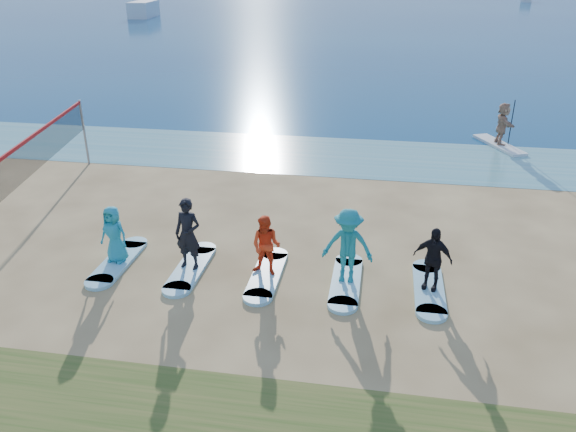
% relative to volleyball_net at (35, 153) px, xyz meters
% --- Properties ---
extents(ground, '(600.00, 600.00, 0.00)m').
position_rel_volleyball_net_xyz_m(ground, '(8.21, -3.49, -1.90)').
color(ground, tan).
rests_on(ground, ground).
extents(shallow_water, '(600.00, 600.00, 0.00)m').
position_rel_volleyball_net_xyz_m(shallow_water, '(8.21, 7.01, -1.90)').
color(shallow_water, teal).
rests_on(shallow_water, ground).
extents(volleyball_net, '(1.78, 8.93, 2.50)m').
position_rel_volleyball_net_xyz_m(volleyball_net, '(0.00, 0.00, 0.00)').
color(volleyball_net, gray).
rests_on(volleyball_net, ground).
extents(paddleboard, '(1.87, 3.02, 0.12)m').
position_rel_volleyball_net_xyz_m(paddleboard, '(15.29, 9.49, -1.84)').
color(paddleboard, silver).
rests_on(paddleboard, ground).
extents(paddleboarder, '(0.72, 1.67, 1.74)m').
position_rel_volleyball_net_xyz_m(paddleboarder, '(15.29, 9.49, -0.91)').
color(paddleboarder, tan).
rests_on(paddleboarder, paddleboard).
extents(boat_offshore_a, '(3.46, 7.09, 2.10)m').
position_rel_volleyball_net_xyz_m(boat_offshore_a, '(-23.53, 63.80, -1.90)').
color(boat_offshore_a, silver).
rests_on(boat_offshore_a, ground).
extents(boat_offshore_b, '(3.11, 5.78, 1.69)m').
position_rel_volleyball_net_xyz_m(boat_offshore_b, '(36.34, 107.64, -1.90)').
color(boat_offshore_b, silver).
rests_on(boat_offshore_b, ground).
extents(surfboard_0, '(0.70, 2.20, 0.09)m').
position_rel_volleyball_net_xyz_m(surfboard_0, '(3.74, -2.79, -1.86)').
color(surfboard_0, '#8DCCDB').
rests_on(surfboard_0, ground).
extents(student_0, '(0.80, 0.59, 1.51)m').
position_rel_volleyball_net_xyz_m(student_0, '(3.74, -2.79, -1.06)').
color(student_0, teal).
rests_on(student_0, surfboard_0).
extents(surfboard_1, '(0.70, 2.20, 0.09)m').
position_rel_volleyball_net_xyz_m(surfboard_1, '(5.72, -2.79, -1.86)').
color(surfboard_1, '#8DCCDB').
rests_on(surfboard_1, ground).
extents(student_1, '(0.74, 0.54, 1.86)m').
position_rel_volleyball_net_xyz_m(student_1, '(5.72, -2.79, -0.89)').
color(student_1, black).
rests_on(student_1, surfboard_1).
extents(surfboard_2, '(0.70, 2.20, 0.09)m').
position_rel_volleyball_net_xyz_m(surfboard_2, '(7.71, -2.79, -1.86)').
color(surfboard_2, '#8DCCDB').
rests_on(surfboard_2, ground).
extents(student_2, '(0.83, 0.70, 1.54)m').
position_rel_volleyball_net_xyz_m(student_2, '(7.71, -2.79, -1.04)').
color(student_2, red).
rests_on(student_2, surfboard_2).
extents(surfboard_3, '(0.70, 2.20, 0.09)m').
position_rel_volleyball_net_xyz_m(surfboard_3, '(9.69, -2.79, -1.86)').
color(surfboard_3, '#8DCCDB').
rests_on(surfboard_3, ground).
extents(student_3, '(1.25, 0.76, 1.88)m').
position_rel_volleyball_net_xyz_m(student_3, '(9.69, -2.79, -0.87)').
color(student_3, teal).
rests_on(student_3, surfboard_3).
extents(surfboard_4, '(0.70, 2.20, 0.09)m').
position_rel_volleyball_net_xyz_m(surfboard_4, '(11.67, -2.79, -1.86)').
color(surfboard_4, '#8DCCDB').
rests_on(surfboard_4, ground).
extents(student_4, '(0.99, 0.64, 1.57)m').
position_rel_volleyball_net_xyz_m(student_4, '(11.67, -2.79, -1.03)').
color(student_4, black).
rests_on(student_4, surfboard_4).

